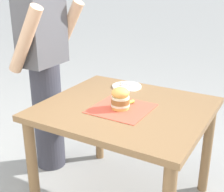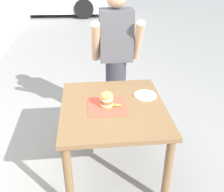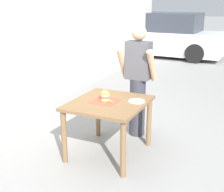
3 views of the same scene
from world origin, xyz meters
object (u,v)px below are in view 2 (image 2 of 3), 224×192
Objects in this scene: sandwich at (107,99)px; diner_across_table at (116,61)px; side_plate_with_forks at (145,95)px; pickle_spear at (116,105)px; patio_table at (113,117)px.

sandwich is 0.79m from diner_across_table.
sandwich reaches higher than side_plate_with_forks.
side_plate_with_forks is (0.30, 0.17, -0.01)m from pickle_spear.
patio_table is 0.39m from side_plate_with_forks.
pickle_spear is 0.05× the size of diner_across_table.
diner_across_table reaches higher than pickle_spear.
side_plate_with_forks is at bearing 25.89° from patio_table.
pickle_spear reaches higher than side_plate_with_forks.
patio_table is at bearing -6.25° from sandwich.
pickle_spear is (0.09, -0.02, -0.06)m from sandwich.
pickle_spear is (0.03, -0.01, 0.13)m from patio_table.
pickle_spear is at bearing -96.16° from diner_across_table.
sandwich is at bearing -158.34° from side_plate_with_forks.
diner_across_table is (0.11, 0.77, 0.25)m from patio_table.
side_plate_with_forks is at bearing 29.94° from pickle_spear.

